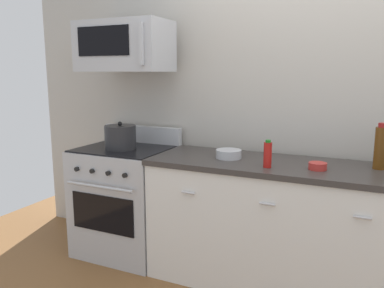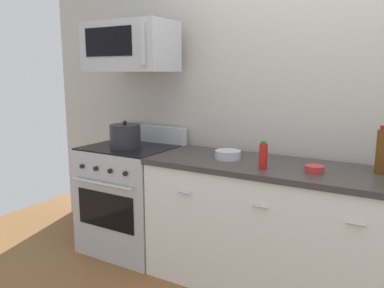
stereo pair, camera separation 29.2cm
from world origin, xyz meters
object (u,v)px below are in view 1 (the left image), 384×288
object	(u,v)px
bottle_wine_amber	(381,147)
stockpot	(120,137)
microwave	(124,47)
range_oven	(126,199)
bottle_hot_sauce_red	(268,154)
bowl_red_small	(318,166)
bowl_steel_prep	(229,154)

from	to	relation	value
bottle_wine_amber	stockpot	world-z (taller)	bottle_wine_amber
microwave	stockpot	world-z (taller)	microwave
microwave	bottle_wine_amber	xyz separation A→B (m)	(1.93, 0.06, -0.69)
range_oven	bottle_hot_sauce_red	bearing A→B (deg)	-7.35
range_oven	microwave	xyz separation A→B (m)	(0.00, 0.04, 1.28)
bottle_hot_sauce_red	bowl_red_small	world-z (taller)	bottle_hot_sauce_red
stockpot	bottle_wine_amber	bearing A→B (deg)	4.65
bowl_steel_prep	bowl_red_small	bearing A→B (deg)	-6.91
bowl_steel_prep	stockpot	xyz separation A→B (m)	(-0.92, -0.05, 0.07)
bottle_hot_sauce_red	bowl_steel_prep	size ratio (longest dim) A/B	0.99
bottle_wine_amber	stockpot	size ratio (longest dim) A/B	1.18
microwave	bowl_red_small	size ratio (longest dim) A/B	6.32
bottle_wine_amber	bottle_hot_sauce_red	distance (m)	0.73
range_oven	microwave	distance (m)	1.28
bowl_red_small	stockpot	size ratio (longest dim) A/B	0.46
bowl_steel_prep	bowl_red_small	distance (m)	0.65
bottle_wine_amber	stockpot	xyz separation A→B (m)	(-1.93, -0.16, -0.04)
microwave	bottle_wine_amber	size ratio (longest dim) A/B	2.45
bowl_red_small	bowl_steel_prep	bearing A→B (deg)	173.09
microwave	bowl_steel_prep	bearing A→B (deg)	-3.03
microwave	bowl_steel_prep	world-z (taller)	microwave
bowl_steel_prep	bottle_hot_sauce_red	bearing A→B (deg)	-25.61
bottle_wine_amber	bowl_steel_prep	bearing A→B (deg)	-173.87
bowl_red_small	range_oven	bearing A→B (deg)	177.01
microwave	bottle_hot_sauce_red	world-z (taller)	microwave
bottle_wine_amber	bottle_hot_sauce_red	size ratio (longest dim) A/B	1.63
microwave	stockpot	xyz separation A→B (m)	(-0.00, -0.10, -0.73)
bowl_red_small	microwave	bearing A→B (deg)	175.38
bowl_steel_prep	bowl_red_small	world-z (taller)	bowl_steel_prep
bowl_steel_prep	microwave	bearing A→B (deg)	176.97
range_oven	microwave	bearing A→B (deg)	89.71
range_oven	stockpot	xyz separation A→B (m)	(0.00, -0.05, 0.55)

